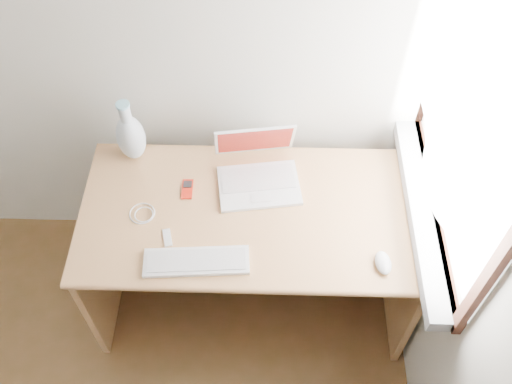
{
  "coord_description": "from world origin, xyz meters",
  "views": [
    {
      "loc": [
        1.09,
        0.02,
        2.59
      ],
      "look_at": [
        1.05,
        1.35,
        0.82
      ],
      "focal_mm": 40.0,
      "sensor_mm": 36.0,
      "label": 1
    }
  ],
  "objects_px": {
    "desk": "(252,223)",
    "laptop": "(259,171)",
    "external_keyboard": "(196,261)",
    "vase": "(131,136)"
  },
  "relations": [
    {
      "from": "external_keyboard",
      "to": "vase",
      "type": "distance_m",
      "value": 0.62
    },
    {
      "from": "desk",
      "to": "laptop",
      "type": "distance_m",
      "value": 0.27
    },
    {
      "from": "external_keyboard",
      "to": "vase",
      "type": "relative_size",
      "value": 1.31
    },
    {
      "from": "external_keyboard",
      "to": "vase",
      "type": "height_order",
      "value": "vase"
    },
    {
      "from": "desk",
      "to": "laptop",
      "type": "relative_size",
      "value": 3.82
    },
    {
      "from": "desk",
      "to": "laptop",
      "type": "height_order",
      "value": "laptop"
    },
    {
      "from": "desk",
      "to": "laptop",
      "type": "xyz_separation_m",
      "value": [
        0.03,
        0.09,
        0.26
      ]
    },
    {
      "from": "laptop",
      "to": "vase",
      "type": "relative_size",
      "value": 1.17
    },
    {
      "from": "desk",
      "to": "vase",
      "type": "relative_size",
      "value": 4.48
    },
    {
      "from": "laptop",
      "to": "vase",
      "type": "distance_m",
      "value": 0.55
    }
  ]
}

